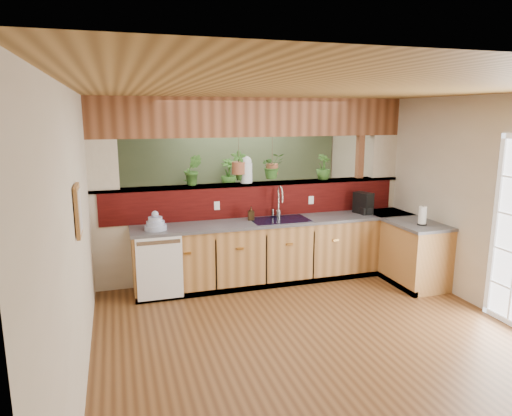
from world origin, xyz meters
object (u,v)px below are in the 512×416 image
object	(u,v)px
soap_dispenser	(251,213)
coffee_maker	(364,204)
shelving_console	(212,216)
faucet	(279,200)
dish_stack	(155,224)
paper_towel	(422,216)
glass_jar	(246,170)

from	to	relation	value
soap_dispenser	coffee_maker	size ratio (longest dim) A/B	0.60
shelving_console	coffee_maker	bearing A→B (deg)	-39.58
soap_dispenser	faucet	bearing A→B (deg)	7.24
dish_stack	shelving_console	world-z (taller)	dish_stack
soap_dispenser	shelving_console	bearing A→B (deg)	92.79
dish_stack	shelving_console	size ratio (longest dim) A/B	0.18
paper_towel	coffee_maker	bearing A→B (deg)	113.72
coffee_maker	paper_towel	world-z (taller)	coffee_maker
dish_stack	faucet	bearing A→B (deg)	7.04
faucet	soap_dispenser	world-z (taller)	faucet
paper_towel	glass_jar	size ratio (longest dim) A/B	0.69
coffee_maker	shelving_console	bearing A→B (deg)	111.66
dish_stack	coffee_maker	distance (m)	3.08
faucet	paper_towel	world-z (taller)	faucet
faucet	coffee_maker	xyz separation A→B (m)	(1.30, -0.14, -0.10)
faucet	paper_towel	bearing A→B (deg)	-31.12
soap_dispenser	dish_stack	bearing A→B (deg)	-173.02
coffee_maker	paper_towel	distance (m)	0.96
faucet	dish_stack	xyz separation A→B (m)	(-1.78, -0.22, -0.17)
paper_towel	glass_jar	bearing A→B (deg)	149.70
dish_stack	paper_towel	xyz separation A→B (m)	(3.47, -0.80, 0.04)
dish_stack	soap_dispenser	distance (m)	1.35
paper_towel	shelving_console	world-z (taller)	paper_towel
coffee_maker	glass_jar	distance (m)	1.85
paper_towel	shelving_console	xyz separation A→B (m)	(-2.23, 3.14, -0.52)
faucet	dish_stack	size ratio (longest dim) A/B	1.62
glass_jar	dish_stack	bearing A→B (deg)	-161.99
coffee_maker	glass_jar	world-z (taller)	glass_jar
coffee_maker	glass_jar	bearing A→B (deg)	150.64
dish_stack	soap_dispenser	bearing A→B (deg)	6.98
faucet	soap_dispenser	size ratio (longest dim) A/B	2.43
dish_stack	paper_towel	size ratio (longest dim) A/B	1.07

